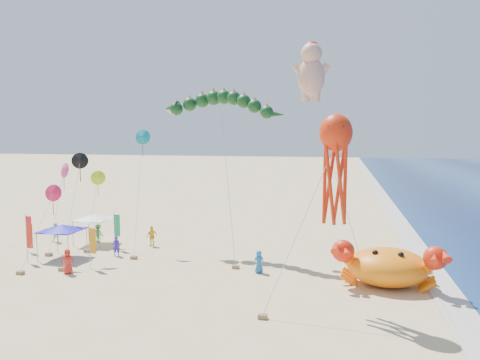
# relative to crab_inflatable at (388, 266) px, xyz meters

# --- Properties ---
(ground) EXTENTS (320.00, 320.00, 0.00)m
(ground) POSITION_rel_crab_inflatable_xyz_m (-8.52, 0.88, -1.37)
(ground) COLOR #D1B784
(ground) RESTS_ON ground
(foam_strip) EXTENTS (320.00, 320.00, 0.00)m
(foam_strip) POSITION_rel_crab_inflatable_xyz_m (3.48, 0.88, -1.36)
(foam_strip) COLOR silver
(foam_strip) RESTS_ON ground
(crab_inflatable) EXTENTS (7.07, 4.86, 3.10)m
(crab_inflatable) POSITION_rel_crab_inflatable_xyz_m (0.00, 0.00, 0.00)
(crab_inflatable) COLOR orange
(crab_inflatable) RESTS_ON ground
(dragon_kite) EXTENTS (10.67, 7.47, 13.26)m
(dragon_kite) POSITION_rel_crab_inflatable_xyz_m (-13.19, 7.13, 10.73)
(dragon_kite) COLOR #0E3615
(dragon_kite) RESTS_ON ground
(cherub_kite) EXTENTS (5.81, 6.86, 17.87)m
(cherub_kite) POSITION_rel_crab_inflatable_xyz_m (-5.78, 10.36, 14.07)
(cherub_kite) COLOR #E2A28A
(cherub_kite) RESTS_ON ground
(octopus_kite) EXTENTS (4.85, 3.54, 11.11)m
(octopus_kite) POSITION_rel_crab_inflatable_xyz_m (-3.49, -4.54, 7.13)
(octopus_kite) COLOR red
(octopus_kite) RESTS_ON ground
(canopy_blue) EXTENTS (3.25, 3.25, 2.71)m
(canopy_blue) POSITION_rel_crab_inflatable_xyz_m (-24.91, 1.87, 1.08)
(canopy_blue) COLOR gray
(canopy_blue) RESTS_ON ground
(canopy_white) EXTENTS (3.18, 3.18, 2.71)m
(canopy_white) POSITION_rel_crab_inflatable_xyz_m (-24.85, 6.73, 1.08)
(canopy_white) COLOR gray
(canopy_white) RESTS_ON ground
(feather_flags) EXTENTS (8.35, 5.69, 3.20)m
(feather_flags) POSITION_rel_crab_inflatable_xyz_m (-24.53, 1.92, 0.65)
(feather_flags) COLOR gray
(feather_flags) RESTS_ON ground
(beachgoers) EXTENTS (28.61, 10.13, 1.80)m
(beachgoers) POSITION_rel_crab_inflatable_xyz_m (-19.82, 3.99, -0.50)
(beachgoers) COLOR #311FB5
(beachgoers) RESTS_ON ground
(small_kites) EXTENTS (7.68, 10.37, 10.34)m
(small_kites) POSITION_rel_crab_inflatable_xyz_m (-23.69, 3.88, 5.07)
(small_kites) COLOR #0D818F
(small_kites) RESTS_ON ground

